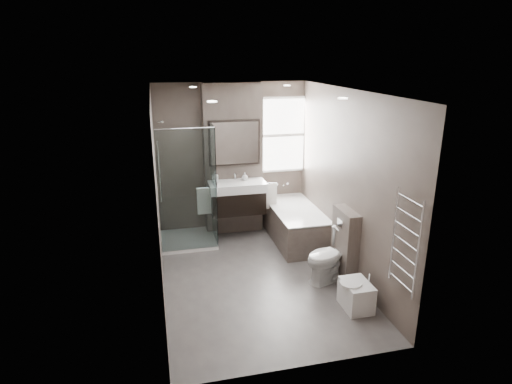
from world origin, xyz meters
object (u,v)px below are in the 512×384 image
object	(u,v)px
bathtub	(295,223)
bidet	(356,295)
toilet	(330,256)
vanity	(237,197)

from	to	relation	value
bathtub	bidet	xyz separation A→B (m)	(0.09, -2.15, -0.13)
toilet	bidet	size ratio (longest dim) A/B	1.58
vanity	bathtub	bearing A→B (deg)	-19.37
vanity	toilet	world-z (taller)	vanity
bathtub	toilet	bearing A→B (deg)	-88.18
vanity	bathtub	distance (m)	1.07
vanity	toilet	distance (m)	2.03
bathtub	bidet	distance (m)	2.15
bathtub	toilet	world-z (taller)	toilet
vanity	toilet	bearing A→B (deg)	-60.85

